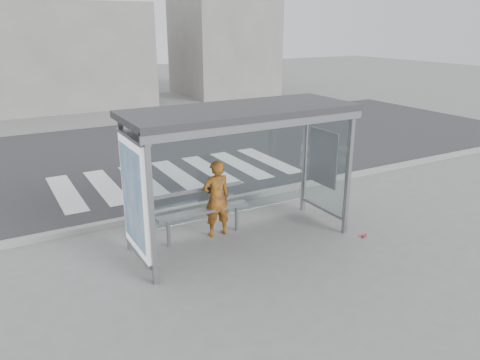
# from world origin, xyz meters

# --- Properties ---
(ground) EXTENTS (80.00, 80.00, 0.00)m
(ground) POSITION_xyz_m (0.00, 0.00, 0.00)
(ground) COLOR slate
(ground) RESTS_ON ground
(road) EXTENTS (30.00, 10.00, 0.01)m
(road) POSITION_xyz_m (0.00, 7.00, 0.00)
(road) COLOR #2D2D2F
(road) RESTS_ON ground
(curb) EXTENTS (30.00, 0.18, 0.12)m
(curb) POSITION_xyz_m (0.00, 1.95, 0.06)
(curb) COLOR gray
(curb) RESTS_ON ground
(crosswalk) EXTENTS (6.55, 3.00, 0.00)m
(crosswalk) POSITION_xyz_m (0.50, 4.50, 0.00)
(crosswalk) COLOR silver
(crosswalk) RESTS_ON ground
(bus_shelter) EXTENTS (4.25, 1.65, 2.62)m
(bus_shelter) POSITION_xyz_m (-0.37, 0.06, 1.98)
(bus_shelter) COLOR gray
(bus_shelter) RESTS_ON ground
(building_center) EXTENTS (8.00, 5.00, 5.00)m
(building_center) POSITION_xyz_m (0.00, 18.00, 2.50)
(building_center) COLOR slate
(building_center) RESTS_ON ground
(building_right) EXTENTS (5.00, 5.00, 7.00)m
(building_right) POSITION_xyz_m (9.00, 18.00, 3.50)
(building_right) COLOR slate
(building_right) RESTS_ON ground
(person) EXTENTS (0.58, 0.40, 1.55)m
(person) POSITION_xyz_m (-0.29, 0.49, 0.78)
(person) COLOR orange
(person) RESTS_ON ground
(bench) EXTENTS (1.90, 0.33, 0.98)m
(bench) POSITION_xyz_m (-0.58, 0.50, 0.58)
(bench) COLOR slate
(bench) RESTS_ON ground
(soda_can) EXTENTS (0.14, 0.11, 0.07)m
(soda_can) POSITION_xyz_m (2.20, -1.06, 0.03)
(soda_can) COLOR #C63A49
(soda_can) RESTS_ON ground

